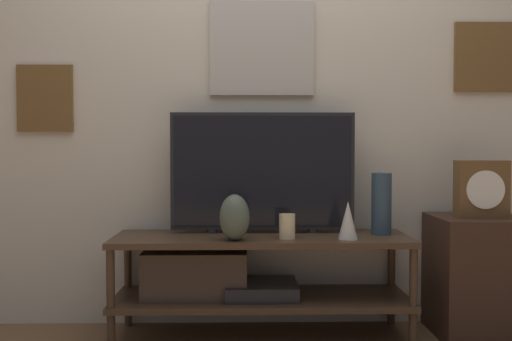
{
  "coord_description": "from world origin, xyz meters",
  "views": [
    {
      "loc": [
        -0.09,
        -2.73,
        0.97
      ],
      "look_at": [
        -0.03,
        0.28,
        0.85
      ],
      "focal_mm": 42.0,
      "sensor_mm": 36.0,
      "label": 1
    }
  ],
  "objects": [
    {
      "name": "wall_back",
      "position": [
        0.0,
        0.57,
        1.35
      ],
      "size": [
        6.4,
        0.08,
        2.7
      ],
      "color": "beige",
      "rests_on": "ground_plane"
    },
    {
      "name": "media_console",
      "position": [
        -0.12,
        0.28,
        0.33
      ],
      "size": [
        1.49,
        0.48,
        0.52
      ],
      "color": "#422D1E",
      "rests_on": "ground_plane"
    },
    {
      "name": "vase_slim_bronze",
      "position": [
        0.42,
        0.16,
        0.61
      ],
      "size": [
        0.09,
        0.09,
        0.19
      ],
      "color": "beige",
      "rests_on": "media_console"
    },
    {
      "name": "candle_jar",
      "position": [
        0.12,
        0.18,
        0.58
      ],
      "size": [
        0.08,
        0.08,
        0.12
      ],
      "color": "beige",
      "rests_on": "media_console"
    },
    {
      "name": "vase_urn_stoneware",
      "position": [
        -0.13,
        0.13,
        0.63
      ],
      "size": [
        0.14,
        0.14,
        0.22
      ],
      "color": "#4C5647",
      "rests_on": "media_console"
    },
    {
      "name": "television",
      "position": [
        0.01,
        0.39,
        0.84
      ],
      "size": [
        0.96,
        0.05,
        0.63
      ],
      "color": "black",
      "rests_on": "media_console"
    },
    {
      "name": "side_table",
      "position": [
        1.12,
        0.3,
        0.31
      ],
      "size": [
        0.46,
        0.45,
        0.61
      ],
      "color": "#382319",
      "rests_on": "ground_plane"
    },
    {
      "name": "mantel_clock",
      "position": [
        1.11,
        0.26,
        0.76
      ],
      "size": [
        0.26,
        0.11,
        0.29
      ],
      "color": "brown",
      "rests_on": "side_table"
    },
    {
      "name": "vase_tall_ceramic",
      "position": [
        0.62,
        0.32,
        0.68
      ],
      "size": [
        0.1,
        0.1,
        0.32
      ],
      "color": "#2D4251",
      "rests_on": "media_console"
    }
  ]
}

